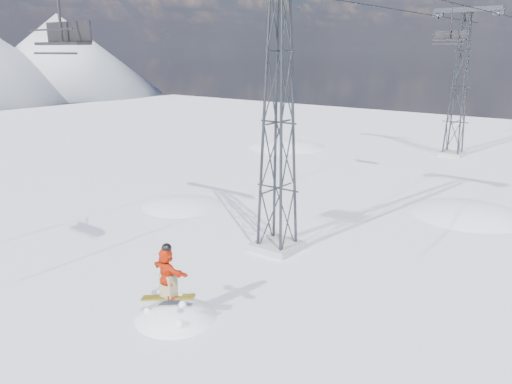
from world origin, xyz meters
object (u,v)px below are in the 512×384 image
lift_tower_far (459,87)px  snowboarder_jump (178,361)px  lift_chair_near (64,35)px  lift_tower_near (278,123)px

lift_tower_far → snowboarder_jump: 32.45m
lift_chair_near → lift_tower_far: bearing=86.2°
lift_tower_near → lift_chair_near: lift_tower_near is taller
lift_tower_near → snowboarder_jump: 9.76m
lift_tower_far → lift_chair_near: size_ratio=4.27×
snowboarder_jump → lift_chair_near: bearing=-157.9°
lift_tower_far → snowboarder_jump: bearing=-88.8°
lift_tower_near → snowboarder_jump: (0.69, -6.66, -7.11)m
lift_tower_near → lift_chair_near: 8.76m
lift_tower_near → lift_tower_far: 25.00m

